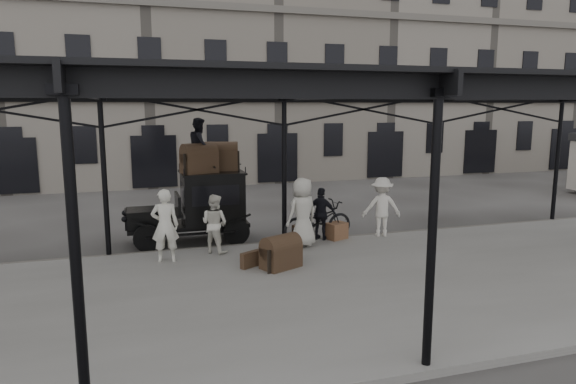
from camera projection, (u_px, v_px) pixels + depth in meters
name	position (u px, v px, depth m)	size (l,w,h in m)	color
ground	(306.00, 265.00, 13.57)	(120.00, 120.00, 0.00)	#383533
platform	(335.00, 287.00, 11.68)	(28.00, 8.00, 0.15)	slate
canopy	(333.00, 85.00, 11.18)	(22.50, 9.00, 4.74)	black
building_frontage	(204.00, 55.00, 29.37)	(64.00, 8.00, 14.00)	slate
taxi	(202.00, 203.00, 15.73)	(3.65, 1.55, 2.18)	black
porter_left	(165.00, 225.00, 13.23)	(0.70, 0.46, 1.92)	silver
porter_midleft	(214.00, 223.00, 14.09)	(0.79, 0.62, 1.63)	silver
porter_centre	(303.00, 212.00, 14.64)	(0.98, 0.64, 2.00)	beige
porter_official	(321.00, 214.00, 15.43)	(0.93, 0.39, 1.59)	black
porter_right	(382.00, 207.00, 15.87)	(1.19, 0.68, 1.84)	silver
bicycle	(318.00, 221.00, 15.43)	(0.79, 2.26, 1.19)	black
porter_roof	(200.00, 145.00, 15.32)	(0.79, 0.62, 1.63)	black
steamer_trunk_roof_near	(199.00, 161.00, 15.24)	(1.00, 0.61, 0.74)	#3F2E1D
steamer_trunk_roof_far	(222.00, 158.00, 15.88)	(1.00, 0.61, 0.74)	#3F2E1D
steamer_trunk_platform	(281.00, 254.00, 12.81)	(0.96, 0.59, 0.70)	#3F2E1D
wicker_hamper	(336.00, 231.00, 15.61)	(0.60, 0.45, 0.50)	brown
suitcase_upright	(300.00, 234.00, 15.33)	(0.15, 0.60, 0.45)	#3F2E1D
suitcase_flat	(251.00, 259.00, 12.89)	(0.60, 0.15, 0.40)	#3F2E1D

